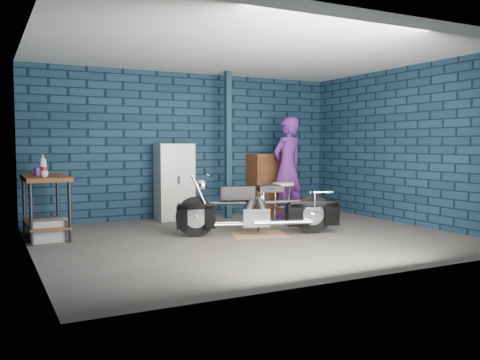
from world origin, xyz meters
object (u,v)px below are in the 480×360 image
object	(u,v)px
person	(288,167)
shop_stool	(283,202)
locker	(174,182)
workbench	(46,206)
motorcycle	(259,204)
storage_bin	(51,230)
tool_chest	(271,183)

from	to	relation	value
person	shop_stool	bearing A→B (deg)	34.72
locker	shop_stool	bearing A→B (deg)	-33.90
workbench	person	world-z (taller)	person
workbench	motorcycle	world-z (taller)	motorcycle
motorcycle	person	xyz separation A→B (m)	(1.38, 1.38, 0.47)
workbench	shop_stool	xyz separation A→B (m)	(3.92, -0.33, -0.11)
motorcycle	storage_bin	world-z (taller)	motorcycle
locker	tool_chest	size ratio (longest dim) A/B	1.17
workbench	tool_chest	xyz separation A→B (m)	(4.33, 0.77, 0.14)
motorcycle	storage_bin	size ratio (longest dim) A/B	4.36
workbench	person	distance (m)	4.30
storage_bin	shop_stool	distance (m)	3.91
motorcycle	person	distance (m)	2.01
storage_bin	tool_chest	bearing A→B (deg)	14.99
storage_bin	tool_chest	distance (m)	4.48
person	tool_chest	distance (m)	0.76
workbench	shop_stool	world-z (taller)	workbench
person	workbench	bearing A→B (deg)	-14.17
motorcycle	tool_chest	bearing A→B (deg)	72.68
storage_bin	tool_chest	size ratio (longest dim) A/B	0.41
motorcycle	locker	distance (m)	2.16
person	tool_chest	size ratio (longest dim) A/B	1.59
workbench	storage_bin	world-z (taller)	workbench
workbench	tool_chest	size ratio (longest dim) A/B	1.19
motorcycle	shop_stool	xyz separation A→B (m)	(1.03, 0.96, -0.12)
tool_chest	shop_stool	size ratio (longest dim) A/B	1.71
motorcycle	locker	world-z (taller)	locker
person	tool_chest	world-z (taller)	person
workbench	storage_bin	size ratio (longest dim) A/B	2.88
person	locker	bearing A→B (deg)	-34.24
motorcycle	tool_chest	world-z (taller)	tool_chest
workbench	shop_stool	size ratio (longest dim) A/B	2.02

